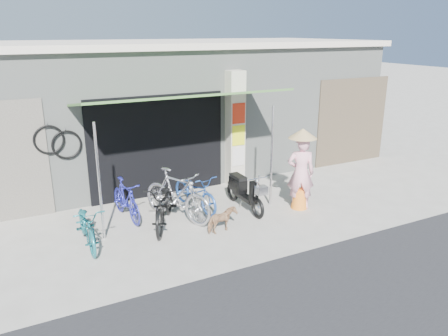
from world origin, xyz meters
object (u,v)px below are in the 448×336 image
bike_blue (126,199)px  bike_black (165,204)px  street_dog (222,220)px  bike_silver (177,195)px  bike_navy (195,191)px  bike_teal (87,225)px  nun (301,170)px  moped (244,191)px

bike_blue → bike_black: 0.97m
street_dog → bike_silver: bearing=17.5°
bike_black → bike_navy: bearing=59.3°
bike_teal → bike_blue: bearing=42.5°
bike_blue → street_dog: bearing=-51.7°
bike_blue → bike_navy: 1.57m
bike_black → nun: (3.10, -0.49, 0.44)m
bike_teal → street_dog: 2.63m
street_dog → nun: (2.18, 0.33, 0.66)m
nun → bike_navy: bearing=2.8°
bike_navy → moped: 1.11m
bike_teal → moped: moped is taller
bike_silver → nun: 2.86m
street_dog → moped: bearing=-60.3°
bike_teal → bike_silver: bike_silver is taller
bike_blue → bike_silver: bearing=-35.3°
bike_black → bike_navy: size_ratio=1.14×
bike_silver → moped: bike_silver is taller
bike_teal → bike_black: 1.63m
street_dog → moped: 1.35m
bike_navy → nun: 2.46m
street_dog → bike_black: bearing=36.5°
bike_black → street_dog: bike_black is taller
bike_blue → nun: nun is taller
bike_black → nun: nun is taller
bike_teal → bike_navy: 2.65m
bike_blue → moped: (2.56, -0.67, -0.02)m
bike_teal → nun: (4.72, -0.34, 0.51)m
bike_black → moped: 1.93m
bike_navy → bike_silver: bearing=-159.2°
moped → street_dog: bearing=-138.6°
nun → moped: bearing=3.4°
bike_teal → bike_silver: bearing=10.7°
bike_navy → moped: moped is taller
nun → bike_blue: bearing=10.5°
bike_blue → nun: bearing=-24.7°
bike_navy → street_dog: (-0.01, -1.38, -0.17)m
bike_blue → street_dog: size_ratio=2.38×
bike_black → bike_silver: 0.41m
bike_silver → moped: bearing=-30.5°
bike_black → bike_silver: (0.35, 0.20, 0.08)m
bike_teal → bike_black: bike_black is taller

